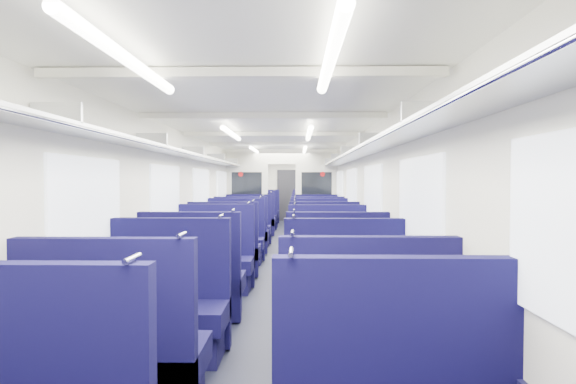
% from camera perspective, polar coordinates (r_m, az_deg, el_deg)
% --- Properties ---
extents(floor, '(2.80, 18.00, 0.01)m').
position_cam_1_polar(floor, '(9.16, -1.29, -8.58)').
color(floor, black).
rests_on(floor, ground).
extents(ceiling, '(2.80, 18.00, 0.01)m').
position_cam_1_polar(ceiling, '(9.05, -1.30, 6.23)').
color(ceiling, white).
rests_on(ceiling, wall_left).
extents(wall_left, '(0.02, 18.00, 2.35)m').
position_cam_1_polar(wall_left, '(9.19, -10.05, -1.20)').
color(wall_left, silver).
rests_on(wall_left, floor).
extents(dado_left, '(0.03, 17.90, 0.70)m').
position_cam_1_polar(dado_left, '(9.27, -9.93, -6.30)').
color(dado_left, '#120F34').
rests_on(dado_left, floor).
extents(wall_right, '(0.02, 18.00, 2.35)m').
position_cam_1_polar(wall_right, '(9.08, 7.57, -1.22)').
color(wall_right, silver).
rests_on(wall_right, floor).
extents(dado_right, '(0.03, 17.90, 0.70)m').
position_cam_1_polar(dado_right, '(9.16, 7.45, -6.38)').
color(dado_right, '#120F34').
rests_on(dado_right, floor).
extents(wall_far, '(2.80, 0.02, 2.35)m').
position_cam_1_polar(wall_far, '(18.02, -0.14, 0.15)').
color(wall_far, silver).
rests_on(wall_far, floor).
extents(luggage_rack_left, '(0.36, 17.40, 0.18)m').
position_cam_1_polar(luggage_rack_left, '(9.16, -8.92, 3.79)').
color(luggage_rack_left, '#B2B5BA').
rests_on(luggage_rack_left, wall_left).
extents(luggage_rack_right, '(0.36, 17.40, 0.18)m').
position_cam_1_polar(luggage_rack_right, '(9.06, 6.41, 3.83)').
color(luggage_rack_right, '#B2B5BA').
rests_on(luggage_rack_right, wall_right).
extents(windows, '(2.78, 15.60, 0.75)m').
position_cam_1_polar(windows, '(8.56, -1.42, 0.27)').
color(windows, white).
rests_on(windows, wall_left).
extents(ceiling_fittings, '(2.70, 16.06, 0.11)m').
position_cam_1_polar(ceiling_fittings, '(8.79, -1.37, 5.97)').
color(ceiling_fittings, white).
rests_on(ceiling_fittings, ceiling).
extents(end_door, '(0.75, 0.06, 2.00)m').
position_cam_1_polar(end_door, '(17.97, -0.14, -0.41)').
color(end_door, black).
rests_on(end_door, floor).
extents(bulkhead, '(2.80, 0.10, 2.35)m').
position_cam_1_polar(bulkhead, '(11.53, -0.79, -0.34)').
color(bulkhead, white).
rests_on(bulkhead, floor).
extents(seat_4, '(1.15, 0.64, 1.28)m').
position_cam_1_polar(seat_4, '(3.42, -20.73, -19.35)').
color(seat_4, '#0F0D3F').
rests_on(seat_4, floor).
extents(seat_5, '(1.15, 0.64, 1.28)m').
position_cam_1_polar(seat_5, '(3.33, 9.54, -19.87)').
color(seat_5, '#0F0D3F').
rests_on(seat_5, floor).
extents(seat_6, '(1.15, 0.64, 1.28)m').
position_cam_1_polar(seat_6, '(4.46, -15.04, -14.31)').
color(seat_6, '#0F0D3F').
rests_on(seat_6, floor).
extents(seat_7, '(1.15, 0.64, 1.28)m').
position_cam_1_polar(seat_7, '(4.31, 7.42, -14.85)').
color(seat_7, '#0F0D3F').
rests_on(seat_7, floor).
extents(seat_8, '(1.15, 0.64, 1.28)m').
position_cam_1_polar(seat_8, '(5.52, -11.74, -11.20)').
color(seat_8, '#0F0D3F').
rests_on(seat_8, floor).
extents(seat_9, '(1.15, 0.64, 1.28)m').
position_cam_1_polar(seat_9, '(5.43, 6.03, -11.40)').
color(seat_9, '#0F0D3F').
rests_on(seat_9, floor).
extents(seat_10, '(1.15, 0.64, 1.28)m').
position_cam_1_polar(seat_10, '(6.81, -9.21, -8.76)').
color(seat_10, '#0F0D3F').
rests_on(seat_10, floor).
extents(seat_11, '(1.15, 0.64, 1.28)m').
position_cam_1_polar(seat_11, '(6.56, 5.13, -9.14)').
color(seat_11, '#0F0D3F').
rests_on(seat_11, floor).
extents(seat_12, '(1.15, 0.64, 1.28)m').
position_cam_1_polar(seat_12, '(7.78, -7.89, -7.45)').
color(seat_12, '#0F0D3F').
rests_on(seat_12, floor).
extents(seat_13, '(1.15, 0.64, 1.28)m').
position_cam_1_polar(seat_13, '(7.78, 4.47, -7.45)').
color(seat_13, '#0F0D3F').
rests_on(seat_13, floor).
extents(seat_14, '(1.15, 0.64, 1.28)m').
position_cam_1_polar(seat_14, '(8.98, -6.68, -6.25)').
color(seat_14, '#0F0D3F').
rests_on(seat_14, floor).
extents(seat_15, '(1.15, 0.64, 1.28)m').
position_cam_1_polar(seat_15, '(8.89, 4.04, -6.33)').
color(seat_15, '#0F0D3F').
rests_on(seat_15, floor).
extents(seat_16, '(1.15, 0.64, 1.28)m').
position_cam_1_polar(seat_16, '(10.09, -5.81, -5.39)').
color(seat_16, '#0F0D3F').
rests_on(seat_16, floor).
extents(seat_17, '(1.15, 0.64, 1.28)m').
position_cam_1_polar(seat_17, '(10.09, 3.67, -5.38)').
color(seat_17, '#0F0D3F').
rests_on(seat_17, floor).
extents(seat_18, '(1.15, 0.64, 1.28)m').
position_cam_1_polar(seat_18, '(11.26, -5.09, -4.66)').
color(seat_18, '#0F0D3F').
rests_on(seat_18, floor).
extents(seat_19, '(1.15, 0.64, 1.28)m').
position_cam_1_polar(seat_19, '(11.07, 3.43, -4.77)').
color(seat_19, '#0F0D3F').
rests_on(seat_19, floor).
extents(seat_20, '(1.15, 0.64, 1.28)m').
position_cam_1_polar(seat_20, '(13.23, -4.17, -3.74)').
color(seat_20, '#0F0D3F').
rests_on(seat_20, floor).
extents(seat_21, '(1.15, 0.64, 1.28)m').
position_cam_1_polar(seat_21, '(13.20, 3.04, -3.75)').
color(seat_21, '#0F0D3F').
rests_on(seat_21, floor).
extents(seat_22, '(1.15, 0.64, 1.28)m').
position_cam_1_polar(seat_22, '(14.51, -3.71, -3.27)').
color(seat_22, '#0F0D3F').
rests_on(seat_22, floor).
extents(seat_23, '(1.15, 0.64, 1.28)m').
position_cam_1_polar(seat_23, '(14.43, 2.87, -3.30)').
color(seat_23, '#0F0D3F').
rests_on(seat_23, floor).
extents(seat_24, '(1.15, 0.64, 1.28)m').
position_cam_1_polar(seat_24, '(15.53, -3.40, -2.96)').
color(seat_24, '#0F0D3F').
rests_on(seat_24, floor).
extents(seat_25, '(1.15, 0.64, 1.28)m').
position_cam_1_polar(seat_25, '(15.45, 2.75, -2.98)').
color(seat_25, '#0F0D3F').
rests_on(seat_25, floor).
extents(seat_26, '(1.15, 0.64, 1.28)m').
position_cam_1_polar(seat_26, '(16.62, -3.10, -2.66)').
color(seat_26, '#0F0D3F').
rests_on(seat_26, floor).
extents(seat_27, '(1.15, 0.64, 1.28)m').
position_cam_1_polar(seat_27, '(16.66, 2.62, -2.65)').
color(seat_27, '#0F0D3F').
rests_on(seat_27, floor).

